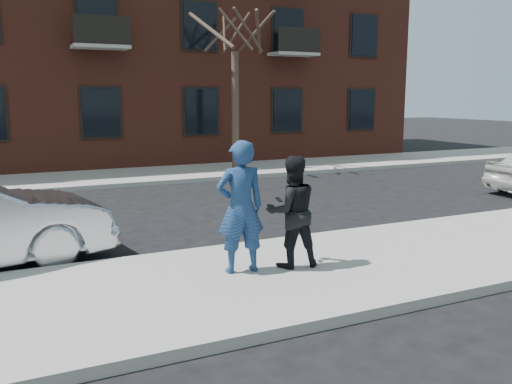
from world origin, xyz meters
TOP-DOWN VIEW (x-y plane):
  - ground at (0.00, 0.00)m, footprint 100.00×100.00m
  - near_sidewalk at (0.00, -0.25)m, footprint 50.00×3.50m
  - near_curb at (0.00, 1.55)m, footprint 50.00×0.10m
  - far_sidewalk at (0.00, 11.25)m, footprint 50.00×3.50m
  - far_curb at (0.00, 9.45)m, footprint 50.00×0.10m
  - apartment_building at (2.00, 18.00)m, footprint 24.30×10.30m
  - street_tree at (4.50, 11.00)m, footprint 3.60×3.60m
  - man_hoodie at (-0.13, 0.07)m, footprint 0.77×0.57m
  - man_peacoat at (0.70, -0.02)m, footprint 0.94×0.78m

SIDE VIEW (x-z plane):
  - ground at x=0.00m, z-range 0.00..0.00m
  - near_sidewalk at x=0.00m, z-range 0.00..0.15m
  - near_curb at x=0.00m, z-range 0.00..0.15m
  - far_sidewalk at x=0.00m, z-range 0.00..0.15m
  - far_curb at x=0.00m, z-range 0.00..0.15m
  - man_peacoat at x=0.70m, z-range 0.15..1.88m
  - man_hoodie at x=-0.13m, z-range 0.15..2.15m
  - street_tree at x=4.50m, z-range 2.12..8.92m
  - apartment_building at x=2.00m, z-range 0.01..12.31m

